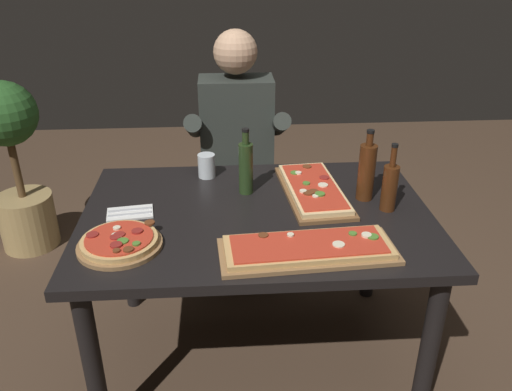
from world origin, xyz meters
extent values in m
plane|color=#4C3828|center=(0.00, 0.00, 0.00)|extent=(6.40, 6.40, 0.00)
cube|color=black|center=(0.00, 0.00, 0.72)|extent=(1.40, 0.96, 0.04)
cylinder|color=black|center=(-0.62, -0.40, 0.35)|extent=(0.07, 0.07, 0.70)
cylinder|color=black|center=(0.62, -0.40, 0.35)|extent=(0.07, 0.07, 0.70)
cylinder|color=black|center=(-0.62, 0.40, 0.35)|extent=(0.07, 0.07, 0.70)
cylinder|color=black|center=(0.62, 0.40, 0.35)|extent=(0.07, 0.07, 0.70)
cube|color=olive|center=(0.16, -0.31, 0.75)|extent=(0.63, 0.28, 0.02)
cube|color=tan|center=(0.16, -0.31, 0.77)|extent=(0.59, 0.24, 0.02)
cube|color=red|center=(0.16, -0.31, 0.78)|extent=(0.54, 0.22, 0.01)
cylinder|color=#4C7F2D|center=(0.39, -0.29, 0.78)|extent=(0.04, 0.04, 0.01)
cylinder|color=beige|center=(0.37, -0.28, 0.79)|extent=(0.04, 0.04, 0.01)
cylinder|color=beige|center=(0.10, -0.26, 0.79)|extent=(0.02, 0.02, 0.01)
cylinder|color=brown|center=(0.01, -0.25, 0.78)|extent=(0.04, 0.04, 0.00)
cylinder|color=#4C7F2D|center=(0.33, -0.26, 0.78)|extent=(0.03, 0.03, 0.01)
cylinder|color=beige|center=(0.26, -0.33, 0.78)|extent=(0.04, 0.04, 0.00)
cube|color=brown|center=(0.25, 0.15, 0.75)|extent=(0.28, 0.55, 0.02)
cube|color=#E5C184|center=(0.25, 0.15, 0.77)|extent=(0.25, 0.50, 0.02)
cube|color=red|center=(0.25, 0.15, 0.78)|extent=(0.22, 0.46, 0.01)
cylinder|color=#4C7F2D|center=(0.22, 0.16, 0.79)|extent=(0.03, 0.03, 0.01)
cylinder|color=beige|center=(0.20, 0.27, 0.79)|extent=(0.03, 0.03, 0.01)
cylinder|color=beige|center=(0.20, 0.09, 0.79)|extent=(0.03, 0.03, 0.01)
cylinder|color=#4C7F2D|center=(0.26, 0.05, 0.79)|extent=(0.04, 0.04, 0.01)
cylinder|color=beige|center=(0.29, 0.14, 0.78)|extent=(0.04, 0.04, 0.00)
cylinder|color=#4C7F2D|center=(0.19, 0.28, 0.78)|extent=(0.04, 0.04, 0.00)
cylinder|color=brown|center=(0.22, 0.07, 0.79)|extent=(0.04, 0.04, 0.01)
cylinder|color=maroon|center=(0.31, 0.22, 0.78)|extent=(0.04, 0.04, 0.01)
cylinder|color=brown|center=(0.25, 0.34, 0.78)|extent=(0.04, 0.04, 0.01)
cylinder|color=beige|center=(0.24, 0.04, 0.78)|extent=(0.03, 0.03, 0.01)
cylinder|color=brown|center=(0.24, 0.08, 0.78)|extent=(0.04, 0.04, 0.01)
cylinder|color=olive|center=(-0.51, -0.23, 0.75)|extent=(0.30, 0.30, 0.02)
cylinder|color=tan|center=(-0.51, -0.23, 0.77)|extent=(0.27, 0.27, 0.02)
cylinder|color=red|center=(-0.51, -0.23, 0.78)|extent=(0.24, 0.24, 0.01)
cylinder|color=maroon|center=(-0.52, -0.23, 0.78)|extent=(0.04, 0.04, 0.01)
cylinder|color=#4C7F2D|center=(-0.44, -0.28, 0.79)|extent=(0.03, 0.03, 0.01)
cylinder|color=maroon|center=(-0.45, -0.20, 0.79)|extent=(0.04, 0.04, 0.01)
cylinder|color=beige|center=(-0.52, -0.17, 0.79)|extent=(0.03, 0.03, 0.01)
cylinder|color=#4C7F2D|center=(-0.49, -0.26, 0.78)|extent=(0.04, 0.04, 0.01)
cylinder|color=maroon|center=(-0.50, -0.29, 0.79)|extent=(0.04, 0.04, 0.01)
cylinder|color=brown|center=(-0.50, -0.32, 0.79)|extent=(0.03, 0.03, 0.01)
cylinder|color=brown|center=(-0.41, -0.14, 0.79)|extent=(0.04, 0.04, 0.01)
cylinder|color=brown|center=(-0.46, -0.32, 0.79)|extent=(0.04, 0.04, 0.01)
cylinder|color=beige|center=(-0.51, -0.22, 0.78)|extent=(0.04, 0.04, 0.00)
cylinder|color=maroon|center=(-0.51, -0.21, 0.78)|extent=(0.04, 0.04, 0.01)
cylinder|color=maroon|center=(-0.60, -0.21, 0.78)|extent=(0.04, 0.04, 0.01)
cylinder|color=#47230F|center=(0.46, 0.09, 0.86)|extent=(0.07, 0.07, 0.24)
cylinder|color=#47230F|center=(0.46, 0.09, 1.00)|extent=(0.03, 0.03, 0.05)
cylinder|color=black|center=(0.46, 0.09, 1.04)|extent=(0.03, 0.03, 0.01)
cylinder|color=#233819|center=(-0.03, 0.18, 0.85)|extent=(0.06, 0.06, 0.22)
cylinder|color=#233819|center=(-0.03, 0.18, 0.99)|extent=(0.03, 0.03, 0.06)
cylinder|color=black|center=(-0.03, 0.18, 1.02)|extent=(0.03, 0.03, 0.01)
cylinder|color=#47230F|center=(0.53, -0.01, 0.83)|extent=(0.06, 0.06, 0.19)
cylinder|color=#47230F|center=(0.53, -0.01, 0.97)|extent=(0.02, 0.02, 0.08)
cylinder|color=black|center=(0.53, -0.01, 1.02)|extent=(0.03, 0.03, 0.01)
cylinder|color=silver|center=(-0.21, 0.36, 0.79)|extent=(0.08, 0.08, 0.11)
cylinder|color=silver|center=(-0.21, 0.36, 0.77)|extent=(0.06, 0.06, 0.06)
cube|color=white|center=(-0.51, 0.02, 0.74)|extent=(0.19, 0.13, 0.01)
cube|color=silver|center=(-0.50, 0.00, 0.75)|extent=(0.17, 0.04, 0.00)
cube|color=silver|center=(-0.51, 0.04, 0.75)|extent=(0.17, 0.04, 0.00)
cube|color=#3D2B1E|center=(-0.05, 0.78, 0.43)|extent=(0.44, 0.44, 0.04)
cube|color=#3D2B1E|center=(-0.05, 0.98, 0.66)|extent=(0.40, 0.04, 0.42)
cylinder|color=#3D2B1E|center=(-0.24, 0.59, 0.21)|extent=(0.04, 0.04, 0.41)
cylinder|color=#3D2B1E|center=(0.14, 0.59, 0.21)|extent=(0.04, 0.04, 0.41)
cylinder|color=#3D2B1E|center=(-0.24, 0.97, 0.21)|extent=(0.04, 0.04, 0.41)
cylinder|color=#3D2B1E|center=(0.14, 0.97, 0.21)|extent=(0.04, 0.04, 0.41)
cylinder|color=#23232D|center=(-0.15, 0.60, 0.23)|extent=(0.11, 0.11, 0.45)
cylinder|color=#23232D|center=(0.05, 0.60, 0.23)|extent=(0.11, 0.11, 0.45)
cube|color=#23232D|center=(-0.05, 0.68, 0.51)|extent=(0.34, 0.40, 0.12)
cube|color=#2D332D|center=(-0.05, 0.78, 0.83)|extent=(0.38, 0.22, 0.52)
sphere|color=tan|center=(-0.05, 0.78, 1.22)|extent=(0.22, 0.22, 0.22)
cylinder|color=#2D332D|center=(-0.27, 0.73, 0.86)|extent=(0.09, 0.31, 0.21)
cylinder|color=#2D332D|center=(0.17, 0.73, 0.86)|extent=(0.09, 0.31, 0.21)
cylinder|color=tan|center=(-1.34, 1.03, 0.17)|extent=(0.33, 0.33, 0.34)
cylinder|color=brown|center=(-1.34, 1.03, 0.52)|extent=(0.04, 0.04, 0.37)
sphere|color=#285623|center=(-1.34, 1.03, 0.85)|extent=(0.37, 0.37, 0.37)
camera|label=1|loc=(-0.13, -1.83, 1.74)|focal=36.54mm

